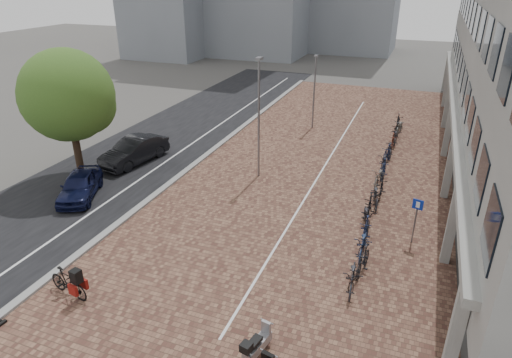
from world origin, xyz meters
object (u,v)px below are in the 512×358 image
object	(u,v)px
car_navy	(80,185)
parking_sign	(416,215)
car_dark	(134,151)
hero_bike	(68,282)
scooter_front	(257,344)

from	to	relation	value
car_navy	parking_sign	xyz separation A→B (m)	(16.10, 1.56, 0.69)
car_dark	hero_bike	world-z (taller)	car_dark
car_navy	car_dark	xyz separation A→B (m)	(-0.06, 4.81, 0.09)
car_navy	hero_bike	world-z (taller)	car_navy
car_dark	car_navy	bearing A→B (deg)	-79.58
car_dark	parking_sign	xyz separation A→B (m)	(16.16, -3.24, 0.60)
hero_bike	parking_sign	bearing A→B (deg)	-44.66
car_navy	car_dark	bearing A→B (deg)	65.90
hero_bike	scooter_front	distance (m)	7.22
car_dark	hero_bike	size ratio (longest dim) A/B	2.41
car_navy	parking_sign	world-z (taller)	parking_sign
hero_bike	parking_sign	distance (m)	13.72
car_dark	scooter_front	bearing A→B (deg)	-33.31
car_dark	parking_sign	world-z (taller)	parking_sign
hero_bike	parking_sign	world-z (taller)	parking_sign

